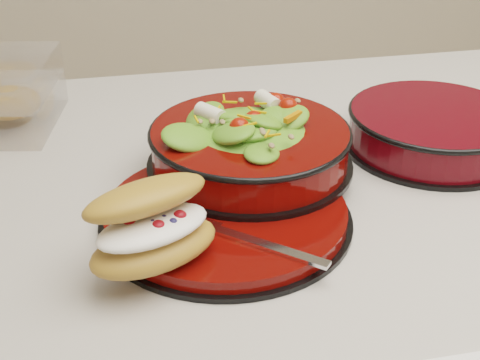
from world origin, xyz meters
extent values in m
cube|color=beige|center=(0.00, 0.00, 0.88)|extent=(1.24, 0.74, 0.04)
cylinder|color=black|center=(-0.15, -0.11, 0.90)|extent=(0.28, 0.28, 0.01)
cylinder|color=#5F0603|center=(-0.15, -0.11, 0.91)|extent=(0.27, 0.27, 0.01)
torus|color=black|center=(-0.14, -0.12, 0.92)|extent=(0.15, 0.15, 0.01)
cylinder|color=black|center=(-0.11, -0.02, 0.92)|extent=(0.25, 0.25, 0.01)
cylinder|color=#5F0603|center=(-0.11, -0.02, 0.95)|extent=(0.23, 0.23, 0.04)
torus|color=black|center=(-0.11, -0.02, 0.97)|extent=(0.24, 0.24, 0.01)
ellipsoid|color=#4E8A26|center=(-0.11, -0.02, 0.97)|extent=(0.20, 0.20, 0.08)
sphere|color=#BE1407|center=(-0.06, -0.02, 1.01)|extent=(0.02, 0.02, 0.02)
sphere|color=#BE1407|center=(-0.11, 0.03, 1.01)|extent=(0.02, 0.02, 0.02)
sphere|color=#BE1407|center=(-0.15, -0.02, 1.01)|extent=(0.02, 0.02, 0.02)
sphere|color=#BE1407|center=(-0.11, -0.07, 1.01)|extent=(0.02, 0.02, 0.02)
cylinder|color=silver|center=(-0.07, 0.02, 1.01)|extent=(0.04, 0.04, 0.02)
cylinder|color=silver|center=(-0.15, 0.00, 1.01)|extent=(0.04, 0.04, 0.02)
cube|color=orange|center=(-0.13, -0.06, 1.01)|extent=(0.03, 0.03, 0.01)
cube|color=orange|center=(-0.06, -0.03, 1.01)|extent=(0.03, 0.02, 0.01)
ellipsoid|color=#B67837|center=(-0.24, -0.19, 0.94)|extent=(0.15, 0.12, 0.04)
ellipsoid|color=white|center=(-0.24, -0.19, 0.96)|extent=(0.13, 0.10, 0.02)
ellipsoid|color=#B67837|center=(-0.24, -0.17, 0.98)|extent=(0.14, 0.11, 0.03)
sphere|color=#A20B11|center=(-0.26, -0.19, 0.97)|extent=(0.01, 0.01, 0.01)
sphere|color=#A20B11|center=(-0.23, -0.20, 0.97)|extent=(0.01, 0.01, 0.01)
sphere|color=#A20B11|center=(-0.21, -0.19, 0.97)|extent=(0.01, 0.01, 0.01)
sphere|color=#A20B11|center=(-0.24, -0.18, 0.97)|extent=(0.01, 0.01, 0.01)
sphere|color=#191947|center=(-0.24, -0.19, 0.97)|extent=(0.01, 0.01, 0.01)
sphere|color=#191947|center=(-0.22, -0.19, 0.97)|extent=(0.01, 0.01, 0.01)
sphere|color=#191947|center=(-0.24, -0.20, 0.97)|extent=(0.01, 0.01, 0.01)
sphere|color=#191947|center=(-0.22, -0.20, 0.97)|extent=(0.01, 0.01, 0.01)
cube|color=silver|center=(-0.12, -0.19, 0.92)|extent=(0.10, 0.09, 0.00)
cube|color=silver|center=(-0.18, -0.14, 0.92)|extent=(0.04, 0.04, 0.00)
ellipsoid|color=#B67837|center=(-0.41, 0.22, 0.93)|extent=(0.09, 0.08, 0.05)
cylinder|color=black|center=(0.15, 0.01, 0.90)|extent=(0.23, 0.23, 0.01)
cylinder|color=#4F050A|center=(0.15, 0.01, 0.93)|extent=(0.22, 0.22, 0.05)
torus|color=black|center=(0.15, 0.01, 0.95)|extent=(0.23, 0.23, 0.01)
camera|label=1|loc=(-0.26, -0.72, 1.31)|focal=50.00mm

